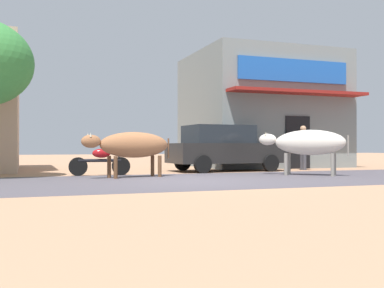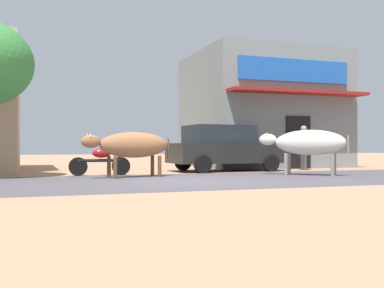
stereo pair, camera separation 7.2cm
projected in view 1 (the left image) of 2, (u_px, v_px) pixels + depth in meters
ground at (189, 180)px, 12.25m from camera, size 80.00×80.00×0.00m
asphalt_road at (189, 180)px, 12.25m from camera, size 72.00×5.68×0.00m
storefront_right_club at (261, 111)px, 21.20m from camera, size 6.15×6.39×5.01m
parked_hatchback_car at (223, 148)px, 16.85m from camera, size 4.14×2.16×1.64m
parked_motorcycle at (101, 161)px, 14.27m from camera, size 1.85×0.29×1.03m
cow_near_brown at (133, 145)px, 13.41m from camera, size 2.72×1.13×1.31m
cow_far_dark at (308, 143)px, 14.32m from camera, size 2.30×2.15×1.40m
pedestrian_by_shop at (303, 144)px, 17.63m from camera, size 0.38×0.61×1.68m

